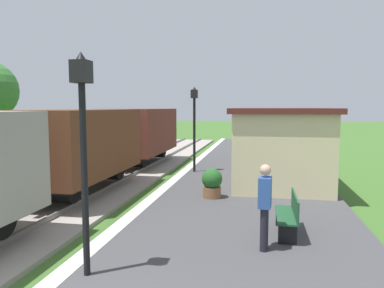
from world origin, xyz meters
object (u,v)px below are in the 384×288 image
freight_train (79,148)px  bench_down_platform (273,152)px  lamp_post_far (194,113)px  person_waiting (265,204)px  bench_near_hut (289,214)px  lamp_post_near (83,124)px  station_hut (280,145)px  potted_planter (212,183)px

freight_train → bench_down_platform: freight_train is taller
bench_down_platform → lamp_post_far: bearing=-133.2°
person_waiting → lamp_post_far: lamp_post_far is taller
freight_train → bench_near_hut: size_ratio=12.93×
bench_near_hut → lamp_post_far: 8.57m
freight_train → bench_down_platform: (6.74, 7.90, -0.96)m
lamp_post_near → station_hut: bearing=67.8°
station_hut → freight_train: bearing=-158.5°
station_hut → lamp_post_far: (-3.55, 1.51, 1.15)m
bench_near_hut → bench_down_platform: size_ratio=1.00×
freight_train → bench_down_platform: size_ratio=12.93×
station_hut → lamp_post_near: (-3.55, -8.69, 1.15)m
bench_down_platform → potted_planter: bearing=-104.4°
station_hut → lamp_post_far: size_ratio=1.57×
freight_train → station_hut: size_ratio=3.34×
freight_train → person_waiting: size_ratio=11.35×
potted_planter → lamp_post_far: (-1.38, 4.51, 2.08)m
bench_near_hut → freight_train: bearing=153.4°
bench_down_platform → freight_train: bearing=-130.4°
freight_train → bench_near_hut: freight_train is taller
lamp_post_near → bench_near_hut: bearing=37.2°
lamp_post_near → lamp_post_far: size_ratio=1.00×
bench_near_hut → bench_down_platform: (0.00, 11.27, 0.00)m
station_hut → potted_planter: (-2.18, -3.00, -0.93)m
potted_planter → lamp_post_far: lamp_post_far is taller
freight_train → lamp_post_near: 6.93m
bench_down_platform → lamp_post_far: size_ratio=0.41×
bench_near_hut → bench_down_platform: bearing=90.0°
potted_planter → lamp_post_near: lamp_post_near is taller
bench_near_hut → lamp_post_far: (-3.49, 7.55, 2.08)m
lamp_post_near → lamp_post_far: bearing=90.0°
lamp_post_near → bench_down_platform: bearing=75.9°
lamp_post_near → lamp_post_far: (0.00, 10.20, 0.00)m
station_hut → lamp_post_far: bearing=157.0°
lamp_post_far → bench_down_platform: bearing=46.8°
bench_near_hut → potted_planter: bearing=124.9°
freight_train → potted_planter: size_ratio=21.18×
bench_down_platform → bench_near_hut: bearing=-90.0°
freight_train → bench_down_platform: 10.43m
lamp_post_far → person_waiting: bearing=-71.0°
station_hut → bench_near_hut: size_ratio=3.87×
freight_train → person_waiting: 7.58m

